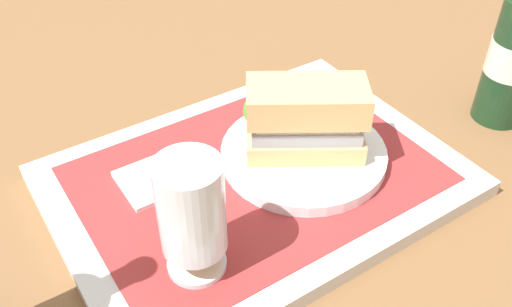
{
  "coord_description": "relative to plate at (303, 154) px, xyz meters",
  "views": [
    {
      "loc": [
        0.25,
        0.39,
        0.44
      ],
      "look_at": [
        0.0,
        0.0,
        0.05
      ],
      "focal_mm": 39.06,
      "sensor_mm": 36.0,
      "label": 1
    }
  ],
  "objects": [
    {
      "name": "napkin_folded",
      "position": [
        0.15,
        -0.06,
        -0.0
      ],
      "size": [
        0.09,
        0.07,
        0.01
      ],
      "primitive_type": "cube",
      "color": "white",
      "rests_on": "placemat"
    },
    {
      "name": "placemat",
      "position": [
        0.06,
        -0.01,
        -0.01
      ],
      "size": [
        0.38,
        0.27,
        0.0
      ],
      "primitive_type": "cube",
      "color": "#9E2D2D",
      "rests_on": "tray"
    },
    {
      "name": "plate",
      "position": [
        0.0,
        0.0,
        0.0
      ],
      "size": [
        0.19,
        0.19,
        0.01
      ],
      "primitive_type": "cylinder",
      "color": "white",
      "rests_on": "placemat"
    },
    {
      "name": "sandwich",
      "position": [
        0.0,
        -0.0,
        0.05
      ],
      "size": [
        0.14,
        0.12,
        0.08
      ],
      "rotation": [
        0.0,
        0.0,
        -0.57
      ],
      "color": "tan",
      "rests_on": "plate"
    },
    {
      "name": "beer_glass",
      "position": [
        0.18,
        0.07,
        0.06
      ],
      "size": [
        0.06,
        0.06,
        0.12
      ],
      "color": "silver",
      "rests_on": "placemat"
    },
    {
      "name": "tray",
      "position": [
        0.06,
        -0.01,
        -0.02
      ],
      "size": [
        0.44,
        0.32,
        0.02
      ],
      "primitive_type": "cube",
      "color": "silver",
      "rests_on": "ground_plane"
    },
    {
      "name": "ground_plane",
      "position": [
        0.06,
        -0.01,
        -0.03
      ],
      "size": [
        3.0,
        3.0,
        0.0
      ],
      "primitive_type": "plane",
      "color": "brown"
    }
  ]
}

